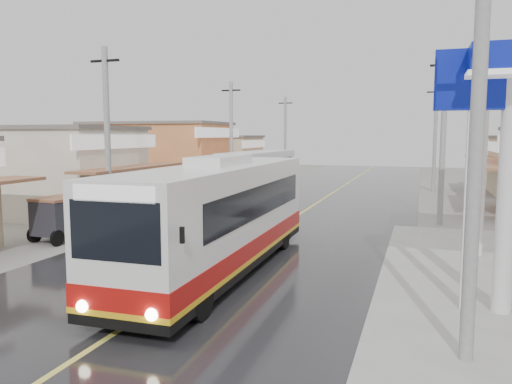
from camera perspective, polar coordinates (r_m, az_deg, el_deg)
ground at (r=12.24m, az=-13.09°, el=-13.82°), size 120.00×120.00×0.00m
road at (r=25.84m, az=4.51°, el=-2.88°), size 12.00×90.00×0.02m
centre_line at (r=25.84m, az=4.51°, el=-2.85°), size 0.15×90.00×0.01m
shopfronts_left at (r=33.94m, az=-16.02°, el=-0.88°), size 11.00×44.00×5.20m
utility_poles_left at (r=29.19m, az=-8.48°, el=-1.87°), size 1.60×50.00×8.00m
utility_poles_right at (r=25.13m, az=20.23°, el=-3.56°), size 1.60×36.00×8.00m
coach_bus at (r=15.37m, az=-3.98°, el=-2.83°), size 2.74×11.50×3.58m
second_bus at (r=34.77m, az=0.23°, el=2.28°), size 3.00×9.37×3.07m
cyclist at (r=18.06m, az=-15.71°, el=-5.00°), size 1.13×2.06×2.11m
tricycle_near at (r=21.51m, az=-21.36°, el=-2.51°), size 1.67×2.41×1.78m
tricycle_far at (r=29.99m, az=-11.14°, el=0.35°), size 2.36×2.65×1.86m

